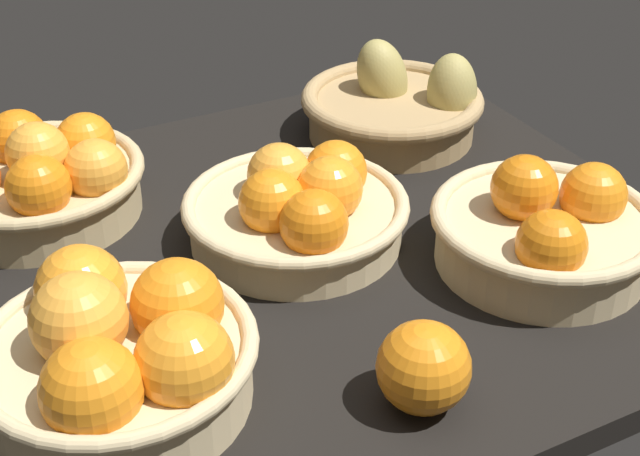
{
  "coord_description": "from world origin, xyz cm",
  "views": [
    {
      "loc": [
        -35.59,
        -75.15,
        58.48
      ],
      "look_at": [
        1.84,
        -3.12,
        7.0
      ],
      "focal_mm": 51.84,
      "sensor_mm": 36.0,
      "label": 1
    }
  ],
  "objects": [
    {
      "name": "market_tray",
      "position": [
        0.0,
        0.0,
        1.5
      ],
      "size": [
        84.0,
        72.0,
        3.0
      ],
      "primitive_type": "cube",
      "color": "black",
      "rests_on": "ground"
    },
    {
      "name": "basket_near_left",
      "position": [
        -22.93,
        -14.35,
        8.21
      ],
      "size": [
        24.19,
        24.19,
        12.77
      ],
      "color": "#D3BC8C",
      "rests_on": "market_tray"
    },
    {
      "name": "basket_near_right",
      "position": [
        22.19,
        -14.57,
        7.33
      ],
      "size": [
        23.72,
        23.72,
        11.73
      ],
      "color": "#D3BC8C",
      "rests_on": "market_tray"
    },
    {
      "name": "basket_center",
      "position": [
        1.59,
        1.25,
        7.12
      ],
      "size": [
        24.65,
        24.65,
        10.34
      ],
      "color": "#D3BC8C",
      "rests_on": "market_tray"
    },
    {
      "name": "basket_far_left",
      "position": [
        -21.9,
        19.66,
        7.73
      ],
      "size": [
        24.36,
        24.36,
        11.85
      ],
      "color": "tan",
      "rests_on": "market_tray"
    },
    {
      "name": "basket_far_right_pears",
      "position": [
        24.49,
        18.69,
        7.08
      ],
      "size": [
        23.9,
        23.9,
        12.86
      ],
      "color": "tan",
      "rests_on": "market_tray"
    },
    {
      "name": "loose_orange_back_gap",
      "position": [
        -0.58,
        -26.66,
        7.07
      ],
      "size": [
        8.14,
        8.14,
        8.14
      ],
      "primitive_type": "sphere",
      "color": "orange",
      "rests_on": "market_tray"
    }
  ]
}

